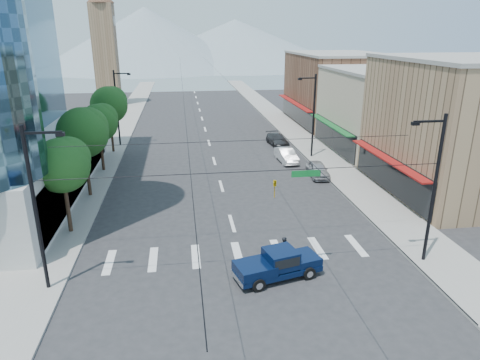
# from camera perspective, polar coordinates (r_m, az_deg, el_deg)

# --- Properties ---
(ground) EXTENTS (160.00, 160.00, 0.00)m
(ground) POSITION_cam_1_polar(r_m,az_deg,el_deg) (25.90, 0.54, -11.34)
(ground) COLOR #28282B
(ground) RESTS_ON ground
(sidewalk_left) EXTENTS (4.00, 120.00, 0.15)m
(sidewalk_left) POSITION_cam_1_polar(r_m,az_deg,el_deg) (64.03, -15.64, 6.66)
(sidewalk_left) COLOR gray
(sidewalk_left) RESTS_ON ground
(sidewalk_right) EXTENTS (4.00, 120.00, 0.15)m
(sidewalk_right) POSITION_cam_1_polar(r_m,az_deg,el_deg) (65.26, 5.88, 7.49)
(sidewalk_right) COLOR gray
(sidewalk_right) RESTS_ON ground
(shop_near) EXTENTS (12.00, 14.00, 11.00)m
(shop_near) POSITION_cam_1_polar(r_m,az_deg,el_deg) (40.38, 27.72, 6.04)
(shop_near) COLOR #8C6B4C
(shop_near) RESTS_ON ground
(shop_mid) EXTENTS (12.00, 14.00, 9.00)m
(shop_mid) POSITION_cam_1_polar(r_m,az_deg,el_deg) (52.35, 18.88, 8.63)
(shop_mid) COLOR tan
(shop_mid) RESTS_ON ground
(shop_far) EXTENTS (12.00, 18.00, 10.00)m
(shop_far) POSITION_cam_1_polar(r_m,az_deg,el_deg) (66.81, 12.85, 11.68)
(shop_far) COLOR brown
(shop_far) RESTS_ON ground
(clock_tower) EXTENTS (4.80, 4.80, 20.40)m
(clock_tower) POSITION_cam_1_polar(r_m,az_deg,el_deg) (85.14, -17.57, 16.62)
(clock_tower) COLOR #8C6B4C
(clock_tower) RESTS_ON ground
(mountain_left) EXTENTS (80.00, 80.00, 22.00)m
(mountain_left) POSITION_cam_1_polar(r_m,az_deg,el_deg) (172.49, -12.41, 18.01)
(mountain_left) COLOR gray
(mountain_left) RESTS_ON ground
(mountain_right) EXTENTS (90.00, 90.00, 18.00)m
(mountain_right) POSITION_cam_1_polar(r_m,az_deg,el_deg) (183.61, -0.64, 17.85)
(mountain_right) COLOR gray
(mountain_right) RESTS_ON ground
(tree_near) EXTENTS (3.65, 3.64, 6.71)m
(tree_near) POSITION_cam_1_polar(r_m,az_deg,el_deg) (30.34, -22.42, 2.08)
(tree_near) COLOR black
(tree_near) RESTS_ON ground
(tree_midnear) EXTENTS (4.09, 4.09, 7.52)m
(tree_midnear) POSITION_cam_1_polar(r_m,az_deg,el_deg) (36.80, -20.02, 6.15)
(tree_midnear) COLOR black
(tree_midnear) RESTS_ON ground
(tree_midfar) EXTENTS (3.65, 3.64, 6.71)m
(tree_midfar) POSITION_cam_1_polar(r_m,az_deg,el_deg) (43.65, -18.16, 7.44)
(tree_midfar) COLOR black
(tree_midfar) RESTS_ON ground
(tree_far) EXTENTS (4.09, 4.09, 7.52)m
(tree_far) POSITION_cam_1_polar(r_m,az_deg,el_deg) (50.35, -16.93, 9.71)
(tree_far) COLOR black
(tree_far) RESTS_ON ground
(signal_rig) EXTENTS (21.80, 0.20, 9.00)m
(signal_rig) POSITION_cam_1_polar(r_m,az_deg,el_deg) (22.99, 1.42, -2.55)
(signal_rig) COLOR black
(signal_rig) RESTS_ON ground
(lamp_pole_nw) EXTENTS (2.00, 0.25, 9.00)m
(lamp_pole_nw) POSITION_cam_1_polar(r_m,az_deg,el_deg) (53.23, -15.98, 9.55)
(lamp_pole_nw) COLOR black
(lamp_pole_nw) RESTS_ON ground
(lamp_pole_ne) EXTENTS (2.00, 0.25, 9.00)m
(lamp_pole_ne) POSITION_cam_1_polar(r_m,az_deg,el_deg) (46.96, 9.65, 8.82)
(lamp_pole_ne) COLOR black
(lamp_pole_ne) RESTS_ON ground
(pickup_truck) EXTENTS (5.23, 2.92, 1.68)m
(pickup_truck) POSITION_cam_1_polar(r_m,az_deg,el_deg) (24.44, 5.00, -11.06)
(pickup_truck) COLOR #071537
(pickup_truck) RESTS_ON ground
(pedestrian) EXTENTS (0.58, 0.69, 1.59)m
(pedestrian) POSITION_cam_1_polar(r_m,az_deg,el_deg) (26.13, 5.98, -9.16)
(pedestrian) COLOR black
(pedestrian) RESTS_ON ground
(parked_car_near) EXTENTS (1.87, 4.21, 1.41)m
(parked_car_near) POSITION_cam_1_polar(r_m,az_deg,el_deg) (41.50, 10.32, 1.38)
(parked_car_near) COLOR #A8A7AB
(parked_car_near) RESTS_ON ground
(parked_car_mid) EXTENTS (1.83, 4.51, 1.45)m
(parked_car_mid) POSITION_cam_1_polar(r_m,az_deg,el_deg) (45.80, 6.19, 3.30)
(parked_car_mid) COLOR white
(parked_car_mid) RESTS_ON ground
(parked_car_far) EXTENTS (2.34, 4.82, 1.35)m
(parked_car_far) POSITION_cam_1_polar(r_m,az_deg,el_deg) (52.66, 5.00, 5.37)
(parked_car_far) COLOR #303033
(parked_car_far) RESTS_ON ground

